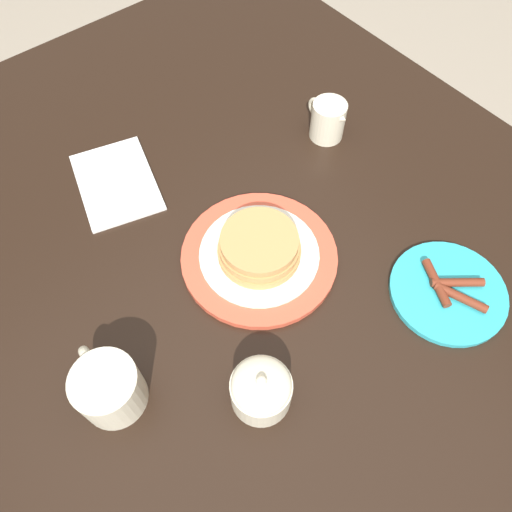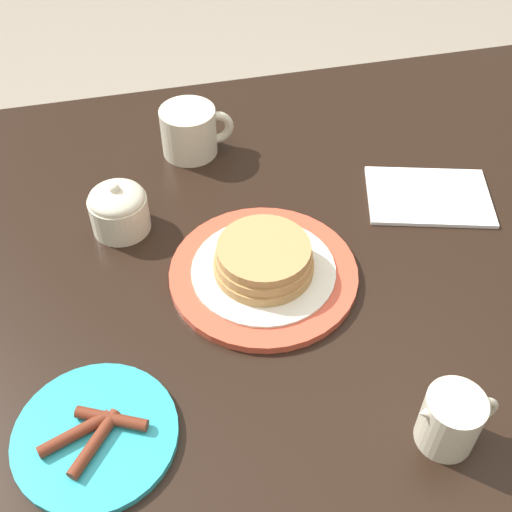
% 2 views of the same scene
% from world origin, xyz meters
% --- Properties ---
extents(ground_plane, '(8.00, 8.00, 0.00)m').
position_xyz_m(ground_plane, '(0.00, 0.00, 0.00)').
color(ground_plane, gray).
extents(dining_table, '(1.47, 1.10, 0.73)m').
position_xyz_m(dining_table, '(0.00, 0.00, 0.63)').
color(dining_table, black).
rests_on(dining_table, ground_plane).
extents(pancake_plate, '(0.26, 0.26, 0.06)m').
position_xyz_m(pancake_plate, '(-0.02, 0.04, 0.75)').
color(pancake_plate, '#DB5138').
rests_on(pancake_plate, dining_table).
extents(side_plate_bacon, '(0.19, 0.19, 0.02)m').
position_xyz_m(side_plate_bacon, '(-0.26, -0.15, 0.73)').
color(side_plate_bacon, '#2DADBC').
rests_on(side_plate_bacon, dining_table).
extents(coffee_mug, '(0.12, 0.09, 0.08)m').
position_xyz_m(coffee_mug, '(-0.07, 0.34, 0.77)').
color(coffee_mug, beige).
rests_on(coffee_mug, dining_table).
extents(creamer_pitcher, '(0.10, 0.07, 0.08)m').
position_xyz_m(creamer_pitcher, '(0.12, -0.24, 0.76)').
color(creamer_pitcher, beige).
rests_on(creamer_pitcher, dining_table).
extents(sugar_bowl, '(0.09, 0.09, 0.08)m').
position_xyz_m(sugar_bowl, '(-0.20, 0.18, 0.76)').
color(sugar_bowl, beige).
rests_on(sugar_bowl, dining_table).
extents(napkin, '(0.22, 0.18, 0.01)m').
position_xyz_m(napkin, '(0.27, 0.14, 0.73)').
color(napkin, white).
rests_on(napkin, dining_table).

